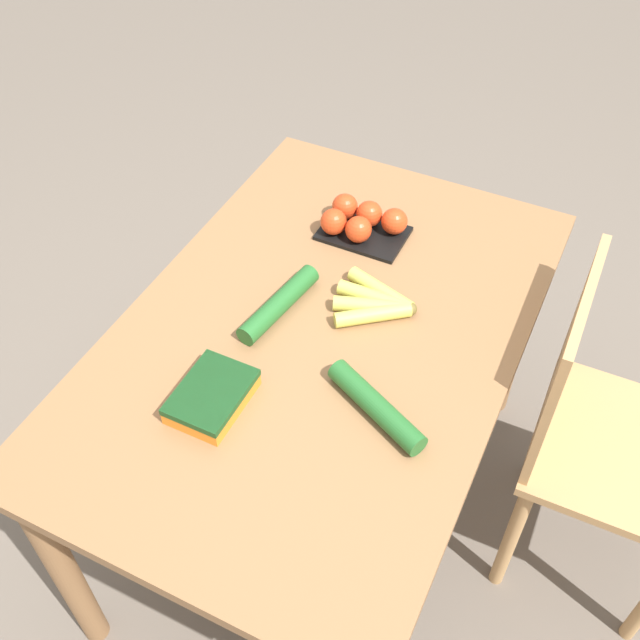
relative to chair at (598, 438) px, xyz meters
The scene contains 8 objects.
ground_plane 0.81m from the chair, 73.29° to the right, with size 12.00×12.00×0.00m, color #665B51.
dining_table 0.67m from the chair, 73.29° to the right, with size 1.26×0.82×0.74m.
chair is the anchor object (origin of this frame).
banana_bunch 0.61m from the chair, 82.20° to the right, with size 0.18×0.18×0.03m.
tomato_pack 0.75m from the chair, 102.37° to the right, with size 0.14×0.21×0.07m.
carrot_bag 0.90m from the chair, 57.83° to the right, with size 0.17×0.13×0.04m.
cucumber_near 0.80m from the chair, 76.35° to the right, with size 0.25×0.08×0.05m.
cucumber_far 0.61m from the chair, 51.56° to the right, with size 0.15×0.24×0.05m.
Camera 1 is at (0.98, 0.48, 1.92)m, focal length 42.00 mm.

